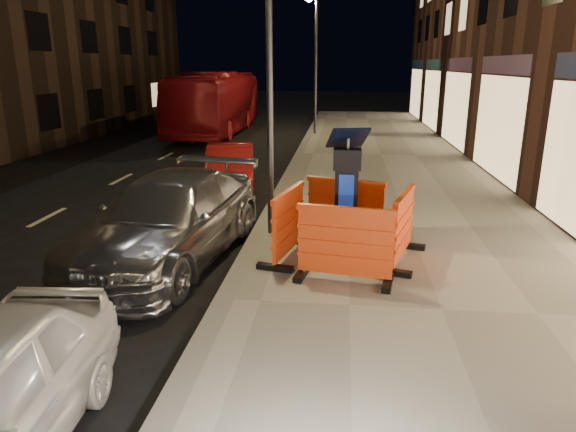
# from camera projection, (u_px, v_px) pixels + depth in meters

# --- Properties ---
(ground_plane) EXTENTS (120.00, 120.00, 0.00)m
(ground_plane) POSITION_uv_depth(u_px,v_px,m) (224.00, 309.00, 7.27)
(ground_plane) COLOR black
(ground_plane) RESTS_ON ground
(sidewalk) EXTENTS (6.00, 60.00, 0.15)m
(sidewalk) POSITION_uv_depth(u_px,v_px,m) (441.00, 314.00, 6.94)
(sidewalk) COLOR gray
(sidewalk) RESTS_ON ground
(kerb) EXTENTS (0.30, 60.00, 0.15)m
(kerb) POSITION_uv_depth(u_px,v_px,m) (224.00, 304.00, 7.25)
(kerb) COLOR slate
(kerb) RESTS_ON ground
(parking_kiosk) EXTENTS (0.81, 0.81, 2.10)m
(parking_kiosk) POSITION_uv_depth(u_px,v_px,m) (346.00, 199.00, 8.44)
(parking_kiosk) COLOR black
(parking_kiosk) RESTS_ON sidewalk
(barrier_front) EXTENTS (1.59, 0.87, 1.17)m
(barrier_front) POSITION_uv_depth(u_px,v_px,m) (345.00, 245.00, 7.66)
(barrier_front) COLOR #FF4915
(barrier_front) RESTS_ON sidewalk
(barrier_back) EXTENTS (1.62, 1.05, 1.17)m
(barrier_back) POSITION_uv_depth(u_px,v_px,m) (345.00, 210.00, 9.48)
(barrier_back) COLOR #FF4915
(barrier_back) RESTS_ON sidewalk
(barrier_kerbside) EXTENTS (0.94, 1.60, 1.17)m
(barrier_kerbside) POSITION_uv_depth(u_px,v_px,m) (289.00, 224.00, 8.67)
(barrier_kerbside) COLOR #FF4915
(barrier_kerbside) RESTS_ON sidewalk
(barrier_bldgside) EXTENTS (1.03, 1.62, 1.17)m
(barrier_bldgside) POSITION_uv_depth(u_px,v_px,m) (403.00, 227.00, 8.47)
(barrier_bldgside) COLOR #FF4915
(barrier_bldgside) RESTS_ON sidewalk
(car_silver) EXTENTS (2.71, 5.28, 1.46)m
(car_silver) POSITION_uv_depth(u_px,v_px,m) (172.00, 259.00, 9.12)
(car_silver) COLOR #A2A2A7
(car_silver) RESTS_ON ground
(car_red) EXTENTS (1.88, 3.80, 1.20)m
(car_red) POSITION_uv_depth(u_px,v_px,m) (231.00, 188.00, 14.36)
(car_red) COLOR maroon
(car_red) RESTS_ON ground
(bus_doubledecker) EXTENTS (2.64, 10.67, 2.96)m
(bus_doubledecker) POSITION_uv_depth(u_px,v_px,m) (218.00, 133.00, 25.79)
(bus_doubledecker) COLOR maroon
(bus_doubledecker) RESTS_ON ground
(street_lamp_mid) EXTENTS (0.12, 0.12, 6.00)m
(street_lamp_mid) POSITION_uv_depth(u_px,v_px,m) (269.00, 74.00, 9.20)
(street_lamp_mid) COLOR #3F3F44
(street_lamp_mid) RESTS_ON sidewalk
(street_lamp_far) EXTENTS (0.12, 0.12, 6.00)m
(street_lamp_far) POSITION_uv_depth(u_px,v_px,m) (316.00, 68.00, 23.50)
(street_lamp_far) COLOR #3F3F44
(street_lamp_far) RESTS_ON sidewalk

